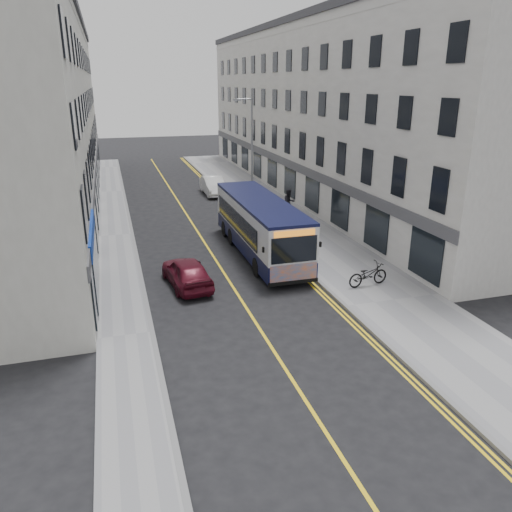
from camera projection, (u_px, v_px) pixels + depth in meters
ground at (246, 308)px, 20.91m from camera, size 140.00×140.00×0.00m
pavement_east at (289, 222)px, 33.41m from camera, size 4.50×64.00×0.12m
pavement_west at (116, 236)px, 30.42m from camera, size 2.00×64.00×0.12m
kerb_east at (257, 224)px, 32.81m from camera, size 0.18×64.00×0.13m
kerb_west at (132, 234)px, 30.69m from camera, size 0.18×64.00×0.13m
road_centre_line at (197, 230)px, 31.77m from camera, size 0.12×64.00×0.01m
road_dbl_yellow_inner at (250, 226)px, 32.71m from camera, size 0.10×64.00×0.01m
road_dbl_yellow_outer at (253, 226)px, 32.77m from camera, size 0.10×64.00×0.01m
terrace_east at (314, 113)px, 40.81m from camera, size 6.00×46.00×13.00m
terrace_west at (46, 118)px, 35.37m from camera, size 6.00×46.00×13.00m
streetlamp at (251, 154)px, 33.23m from camera, size 1.32×0.18×8.00m
city_bus at (260, 225)px, 26.87m from camera, size 2.45×10.49×3.05m
bicycle at (368, 275)px, 22.73m from camera, size 2.11×0.97×1.07m
pedestrian_near at (269, 210)px, 32.45m from camera, size 0.71×0.50×1.88m
pedestrian_far at (289, 203)px, 34.36m from camera, size 1.09×0.96×1.90m
car_white at (213, 186)px, 41.54m from camera, size 1.59×4.50×1.48m
car_maroon at (187, 272)px, 22.93m from camera, size 2.12×4.22×1.38m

